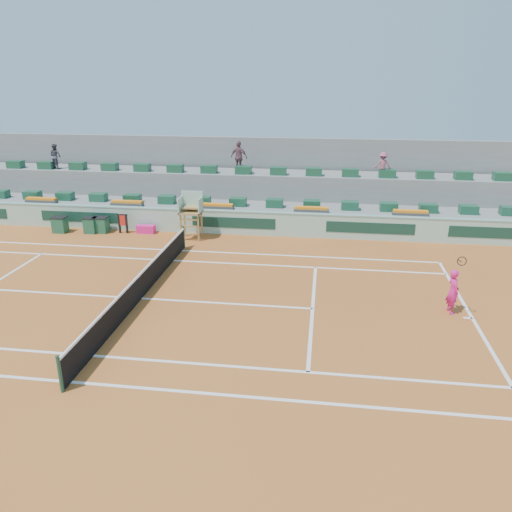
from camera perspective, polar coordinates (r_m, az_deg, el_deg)
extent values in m
plane|color=#A65320|center=(19.27, -12.96, -4.75)|extent=(90.00, 90.00, 0.00)
cube|color=gray|center=(28.73, -5.69, 5.15)|extent=(36.00, 4.00, 1.20)
cube|color=gray|center=(30.08, -5.03, 7.21)|extent=(36.00, 2.40, 2.60)
cube|color=gray|center=(31.43, -4.43, 9.46)|extent=(36.00, 0.40, 4.40)
cube|color=#F31F89|center=(27.12, -12.46, 3.02)|extent=(0.94, 0.42, 0.42)
imported|color=#494854|center=(32.69, -21.95, 10.53)|extent=(0.87, 0.78, 1.48)
imported|color=#78505B|center=(28.97, -1.95, 11.22)|extent=(1.15, 0.79, 1.81)
imported|color=#A35165|center=(28.55, 14.28, 10.07)|extent=(0.90, 0.52, 1.38)
cube|color=white|center=(18.85, 23.49, -6.54)|extent=(0.12, 10.97, 0.01)
cube|color=white|center=(14.92, -20.40, -13.35)|extent=(23.77, 0.12, 0.01)
cube|color=white|center=(24.09, -8.48, 0.62)|extent=(23.77, 0.12, 0.01)
cube|color=white|center=(15.94, -18.12, -10.78)|extent=(23.77, 0.12, 0.01)
cube|color=white|center=(22.85, -9.42, -0.51)|extent=(23.77, 0.12, 0.01)
cube|color=white|center=(18.10, 6.49, -6.00)|extent=(0.12, 8.23, 0.01)
cube|color=white|center=(19.27, -12.96, -4.74)|extent=(12.80, 0.12, 0.01)
cube|color=white|center=(18.81, 23.05, -6.54)|extent=(0.30, 0.12, 0.01)
cube|color=black|center=(19.09, -13.06, -3.50)|extent=(0.03, 11.87, 0.92)
cube|color=white|center=(18.90, -13.18, -2.12)|extent=(0.06, 11.87, 0.07)
cylinder|color=#1F4933|center=(14.31, -21.50, -12.44)|extent=(0.10, 0.10, 1.10)
cylinder|color=#1F4933|center=(24.32, -8.26, 2.18)|extent=(0.10, 0.10, 1.10)
cube|color=#A1CBB4|center=(26.68, -6.77, 3.95)|extent=(36.00, 0.30, 1.20)
cube|color=#79A394|center=(26.51, -6.83, 5.26)|extent=(36.00, 0.34, 0.06)
cube|color=#153A2C|center=(28.83, -19.50, 4.24)|extent=(4.40, 0.02, 0.56)
cube|color=#153A2C|center=(26.09, -2.60, 3.82)|extent=(4.40, 0.02, 0.56)
cube|color=#153A2C|center=(25.79, 12.91, 3.13)|extent=(4.40, 0.02, 0.56)
cube|color=#153A2C|center=(27.01, 25.68, 2.39)|extent=(4.40, 0.02, 0.56)
cube|color=olive|center=(25.43, -8.57, 3.24)|extent=(0.08, 0.08, 1.35)
cube|color=olive|center=(25.20, -6.60, 3.18)|extent=(0.08, 0.08, 1.35)
cube|color=olive|center=(26.08, -8.14, 3.68)|extent=(0.08, 0.08, 1.35)
cube|color=olive|center=(25.85, -6.22, 3.62)|extent=(0.08, 0.08, 1.35)
cube|color=olive|center=(25.44, -7.46, 4.98)|extent=(1.10, 0.90, 0.08)
cube|color=#A1CBB4|center=(25.67, -7.29, 6.30)|extent=(1.10, 0.08, 1.00)
cube|color=#A1CBB4|center=(25.49, -8.63, 5.79)|extent=(0.06, 0.90, 0.80)
cube|color=#A1CBB4|center=(25.22, -6.35, 5.74)|extent=(0.06, 0.90, 0.80)
cube|color=olive|center=(25.48, -7.42, 5.56)|extent=(0.80, 0.60, 0.08)
cube|color=olive|center=(25.41, -7.56, 2.51)|extent=(0.90, 0.08, 0.06)
cube|color=olive|center=(25.29, -7.60, 3.37)|extent=(0.90, 0.08, 0.06)
cube|color=olive|center=(25.19, -7.63, 4.14)|extent=(0.90, 0.08, 0.06)
cube|color=#194D32|center=(32.70, -27.18, 6.34)|extent=(0.90, 0.60, 0.44)
cube|color=#194D32|center=(31.60, -24.18, 6.39)|extent=(0.90, 0.60, 0.44)
cube|color=#194D32|center=(30.60, -20.97, 6.42)|extent=(0.90, 0.60, 0.44)
cube|color=#194D32|center=(29.69, -17.56, 6.43)|extent=(0.90, 0.60, 0.44)
cube|color=#194D32|center=(28.90, -13.95, 6.42)|extent=(0.90, 0.60, 0.44)
cube|color=#194D32|center=(28.23, -10.14, 6.39)|extent=(0.90, 0.60, 0.44)
cube|color=#194D32|center=(27.69, -6.17, 6.32)|extent=(0.90, 0.60, 0.44)
cube|color=#194D32|center=(27.28, -2.07, 6.21)|extent=(0.90, 0.60, 0.44)
cube|color=#194D32|center=(27.01, 2.14, 6.08)|extent=(0.90, 0.60, 0.44)
cube|color=#194D32|center=(26.89, 6.40, 5.90)|extent=(0.90, 0.60, 0.44)
cube|color=#194D32|center=(26.92, 10.68, 5.70)|extent=(0.90, 0.60, 0.44)
cube|color=#194D32|center=(27.10, 14.92, 5.46)|extent=(0.90, 0.60, 0.44)
cube|color=#194D32|center=(27.42, 19.08, 5.20)|extent=(0.90, 0.60, 0.44)
cube|color=#194D32|center=(27.88, 23.12, 4.92)|extent=(0.90, 0.60, 0.44)
cube|color=#194D32|center=(28.48, 27.00, 4.63)|extent=(0.90, 0.60, 0.44)
cube|color=#194D32|center=(34.00, -25.78, 9.42)|extent=(0.90, 0.60, 0.44)
cube|color=#194D32|center=(32.94, -22.83, 9.56)|extent=(0.90, 0.60, 0.44)
cube|color=#194D32|center=(31.98, -19.69, 9.68)|extent=(0.90, 0.60, 0.44)
cube|color=#194D32|center=(31.12, -16.37, 9.78)|extent=(0.90, 0.60, 0.44)
cube|color=#194D32|center=(30.36, -12.86, 9.84)|extent=(0.90, 0.60, 0.44)
cube|color=#194D32|center=(29.72, -9.20, 9.87)|extent=(0.90, 0.60, 0.44)
cube|color=#194D32|center=(29.21, -5.38, 9.86)|extent=(0.90, 0.60, 0.44)
cube|color=#194D32|center=(28.82, -1.45, 9.81)|extent=(0.90, 0.60, 0.44)
cube|color=#194D32|center=(28.57, 2.57, 9.71)|extent=(0.90, 0.60, 0.44)
cube|color=#194D32|center=(28.46, 6.64, 9.55)|extent=(0.90, 0.60, 0.44)
cube|color=#194D32|center=(28.49, 10.71, 9.35)|extent=(0.90, 0.60, 0.44)
cube|color=#194D32|center=(28.65, 14.76, 9.11)|extent=(0.90, 0.60, 0.44)
cube|color=#194D32|center=(28.96, 18.73, 8.82)|extent=(0.90, 0.60, 0.44)
cube|color=#194D32|center=(29.40, 22.59, 8.51)|extent=(0.90, 0.60, 0.44)
cube|color=#194D32|center=(29.96, 26.32, 8.16)|extent=(0.90, 0.60, 0.44)
cube|color=#464646|center=(30.45, -23.30, 5.78)|extent=(1.80, 0.36, 0.16)
cube|color=orange|center=(30.42, -23.34, 6.03)|extent=(1.70, 0.32, 0.12)
cube|color=#464646|center=(28.21, -14.51, 5.76)|extent=(1.80, 0.36, 0.16)
cube|color=orange|center=(28.18, -14.53, 6.04)|extent=(1.70, 0.32, 0.12)
cube|color=#464646|center=(26.74, -4.48, 5.58)|extent=(1.80, 0.36, 0.16)
cube|color=orange|center=(26.70, -4.49, 5.87)|extent=(1.70, 0.32, 0.12)
cube|color=#464646|center=(26.15, 6.33, 5.19)|extent=(1.80, 0.36, 0.16)
cube|color=orange|center=(26.12, 6.35, 5.48)|extent=(1.70, 0.32, 0.12)
cube|color=#464646|center=(26.51, 17.23, 4.61)|extent=(1.80, 0.36, 0.16)
cube|color=orange|center=(26.48, 17.26, 4.90)|extent=(1.70, 0.32, 0.12)
cube|color=#1B5338|center=(27.79, -17.29, 3.40)|extent=(0.72, 0.62, 0.80)
cube|color=black|center=(27.68, -17.38, 4.23)|extent=(0.76, 0.66, 0.04)
cube|color=#1B5338|center=(27.86, -18.38, 3.32)|extent=(0.62, 0.53, 0.80)
cube|color=black|center=(27.75, -18.48, 4.15)|extent=(0.66, 0.57, 0.04)
cube|color=#1B5338|center=(28.52, -21.49, 3.32)|extent=(0.69, 0.59, 0.80)
cube|color=black|center=(28.42, -21.60, 4.13)|extent=(0.72, 0.63, 0.04)
cube|color=black|center=(27.39, -15.34, 3.57)|extent=(0.09, 0.09, 1.00)
cube|color=black|center=(27.24, -14.57, 3.55)|extent=(0.09, 0.09, 1.00)
cube|color=black|center=(27.18, -15.05, 4.57)|extent=(0.57, 0.08, 0.06)
cube|color=red|center=(27.24, -15.01, 3.96)|extent=(0.42, 0.04, 0.56)
imported|color=#F31F89|center=(18.71, 21.58, -3.77)|extent=(0.50, 0.65, 1.61)
cylinder|color=black|center=(18.00, 22.28, -0.51)|extent=(0.03, 0.35, 0.09)
torus|color=black|center=(17.78, 22.47, -0.55)|extent=(0.31, 0.08, 0.31)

